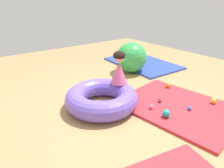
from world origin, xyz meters
TOP-DOWN VIEW (x-y plane):
  - ground_plane at (0.00, 0.00)m, footprint 8.00×8.00m
  - gym_mat_near_right at (-1.17, 2.01)m, footprint 1.84×1.24m
  - gym_mat_front at (0.72, 0.89)m, footprint 1.80×1.51m
  - inflatable_cushion at (-0.00, -0.02)m, footprint 1.10×1.10m
  - child_in_pink at (-0.04, 0.34)m, footprint 0.32×0.32m
  - play_ball_yellow at (1.01, 1.38)m, footprint 0.09×0.09m
  - play_ball_teal at (0.82, 0.48)m, footprint 0.11×0.11m
  - play_ball_pink at (0.55, 0.49)m, footprint 0.06×0.06m
  - play_ball_blue at (0.91, 0.90)m, footprint 0.06×0.06m
  - play_ball_red at (0.49, 0.74)m, footprint 0.06×0.06m
  - play_ball_orange at (0.21, 1.29)m, footprint 0.09×0.09m
  - play_ball_green at (-1.59, 1.93)m, footprint 0.06×0.06m
  - exercise_ball_large at (-0.90, 1.39)m, footprint 0.67×0.67m

SIDE VIEW (x-z plane):
  - ground_plane at x=0.00m, z-range 0.00..0.00m
  - gym_mat_near_right at x=-1.17m, z-range 0.00..0.04m
  - gym_mat_front at x=0.72m, z-range 0.00..0.04m
  - play_ball_blue at x=0.91m, z-range 0.04..0.10m
  - play_ball_red at x=0.49m, z-range 0.04..0.10m
  - play_ball_green at x=-1.59m, z-range 0.04..0.10m
  - play_ball_pink at x=0.55m, z-range 0.04..0.10m
  - play_ball_yellow at x=1.01m, z-range 0.04..0.13m
  - play_ball_orange at x=0.21m, z-range 0.04..0.13m
  - play_ball_teal at x=0.82m, z-range 0.04..0.15m
  - inflatable_cushion at x=0.00m, z-range 0.00..0.30m
  - exercise_ball_large at x=-0.90m, z-range 0.00..0.67m
  - child_in_pink at x=-0.04m, z-range 0.29..0.81m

